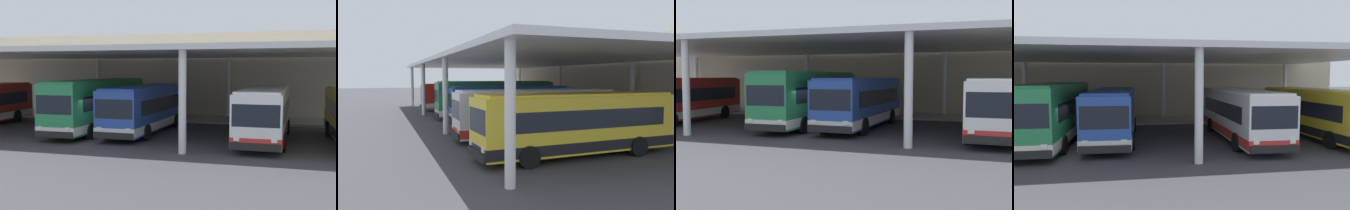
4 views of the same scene
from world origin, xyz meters
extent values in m
plane|color=#3D3D42|center=(0.00, 0.00, 0.00)|extent=(200.00, 200.00, 0.00)
cube|color=#A39E93|center=(0.00, 11.75, 0.09)|extent=(42.00, 4.50, 0.18)
cube|color=#C1B293|center=(0.00, 15.00, 3.76)|extent=(48.00, 1.60, 7.52)
cube|color=silver|center=(0.00, 5.50, 5.40)|extent=(40.00, 17.00, 0.30)
cylinder|color=silver|center=(-18.50, -2.50, 2.62)|extent=(0.40, 0.40, 5.25)
cylinder|color=silver|center=(-18.50, 13.50, 2.62)|extent=(0.40, 0.40, 5.25)
cylinder|color=silver|center=(-6.17, -2.50, 2.62)|extent=(0.40, 0.40, 5.25)
cylinder|color=silver|center=(-6.17, 13.50, 2.62)|extent=(0.40, 0.40, 5.25)
cylinder|color=silver|center=(6.17, -2.50, 2.62)|extent=(0.40, 0.40, 5.25)
cylinder|color=silver|center=(6.17, 13.50, 2.62)|extent=(0.40, 0.40, 5.25)
cylinder|color=silver|center=(18.50, -2.50, 2.62)|extent=(0.40, 0.40, 5.25)
cube|color=red|center=(-10.90, 3.11, 1.70)|extent=(3.09, 10.53, 2.70)
cube|color=white|center=(-10.90, 3.11, 0.70)|extent=(3.11, 10.55, 0.50)
cube|color=black|center=(-10.91, 3.26, 2.00)|extent=(3.03, 8.66, 0.90)
cube|color=black|center=(-10.60, -2.03, 2.05)|extent=(2.30, 0.25, 1.10)
cube|color=black|center=(-10.60, -2.12, 0.55)|extent=(2.46, 0.30, 0.36)
cube|color=red|center=(-10.90, 3.11, 3.11)|extent=(2.87, 10.10, 0.12)
cube|color=yellow|center=(-10.61, -2.00, 2.87)|extent=(1.75, 0.22, 0.28)
cube|color=white|center=(-11.50, -2.17, 0.90)|extent=(0.28, 0.10, 0.20)
cube|color=white|center=(-9.70, -2.06, 0.90)|extent=(0.28, 0.10, 0.20)
cylinder|color=black|center=(-11.94, -0.18, 0.50)|extent=(0.34, 1.01, 1.00)
cylinder|color=black|center=(-9.49, -0.04, 0.50)|extent=(0.34, 1.01, 1.00)
cylinder|color=black|center=(-12.29, 5.89, 0.50)|extent=(0.34, 1.01, 1.00)
cylinder|color=black|center=(-9.84, 6.03, 0.50)|extent=(0.34, 1.01, 1.00)
cube|color=#28844C|center=(-1.50, 3.71, 1.90)|extent=(2.66, 11.23, 3.10)
cube|color=white|center=(-1.50, 3.71, 0.70)|extent=(2.68, 11.25, 0.50)
cube|color=black|center=(-1.50, 3.86, 2.20)|extent=(2.67, 9.22, 0.90)
cube|color=black|center=(-1.58, -1.84, 2.25)|extent=(2.30, 0.15, 1.10)
cube|color=black|center=(-1.58, -1.93, 0.55)|extent=(2.45, 0.19, 0.36)
cube|color=#2A8B50|center=(-1.50, 3.71, 3.51)|extent=(2.45, 10.78, 0.12)
cube|color=yellow|center=(-1.58, -1.81, 3.27)|extent=(1.75, 0.14, 0.28)
cube|color=white|center=(-2.48, -1.91, 0.90)|extent=(0.28, 0.08, 0.20)
cube|color=white|center=(-0.68, -1.94, 0.90)|extent=(0.28, 0.08, 0.20)
cylinder|color=black|center=(-2.78, 0.25, 0.50)|extent=(0.29, 1.00, 1.00)
cylinder|color=black|center=(-0.33, 0.22, 0.50)|extent=(0.29, 1.00, 1.00)
cylinder|color=black|center=(-2.68, 6.80, 0.50)|extent=(0.29, 1.00, 1.00)
cylinder|color=black|center=(-0.23, 6.77, 0.50)|extent=(0.29, 1.00, 1.00)
cube|color=#284CA8|center=(2.02, 3.87, 1.70)|extent=(2.78, 10.46, 2.70)
cube|color=silver|center=(2.02, 3.87, 0.70)|extent=(2.80, 10.48, 0.50)
cube|color=black|center=(2.02, 4.02, 2.00)|extent=(2.77, 8.59, 0.90)
cube|color=black|center=(1.88, -1.28, 2.05)|extent=(2.30, 0.18, 1.10)
cube|color=black|center=(1.88, -1.37, 0.55)|extent=(2.45, 0.23, 0.36)
cube|color=#2A50B0|center=(2.02, 3.87, 3.11)|extent=(2.57, 10.04, 0.12)
cube|color=yellow|center=(1.88, -1.25, 2.87)|extent=(1.75, 0.17, 0.28)
cube|color=white|center=(0.98, -1.34, 0.90)|extent=(0.28, 0.09, 0.20)
cube|color=white|center=(2.78, -1.39, 0.90)|extent=(0.28, 0.09, 0.20)
cylinder|color=black|center=(0.71, 0.68, 0.50)|extent=(0.31, 1.01, 1.00)
cylinder|color=black|center=(3.16, 0.61, 0.50)|extent=(0.31, 1.01, 1.00)
cylinder|color=black|center=(0.87, 6.76, 0.50)|extent=(0.31, 1.01, 1.00)
cylinder|color=black|center=(3.32, 6.69, 0.50)|extent=(0.31, 1.01, 1.00)
cube|color=white|center=(9.94, 2.61, 1.70)|extent=(2.77, 10.46, 2.70)
cube|color=red|center=(9.94, 2.61, 0.70)|extent=(2.79, 10.48, 0.50)
cube|color=black|center=(9.95, 2.76, 2.00)|extent=(2.76, 8.59, 0.90)
cube|color=black|center=(9.81, -2.53, 2.05)|extent=(2.30, 0.18, 1.10)
cube|color=black|center=(9.81, -2.62, 0.55)|extent=(2.45, 0.22, 0.36)
cube|color=white|center=(9.94, 2.61, 3.11)|extent=(2.56, 10.04, 0.12)
cube|color=yellow|center=(9.81, -2.50, 2.87)|extent=(1.75, 0.17, 0.28)
cube|color=white|center=(8.91, -2.59, 0.90)|extent=(0.28, 0.09, 0.20)
cube|color=white|center=(10.71, -2.64, 0.90)|extent=(0.28, 0.09, 0.20)
cylinder|color=black|center=(8.63, -0.58, 0.50)|extent=(0.31, 1.01, 1.00)
cylinder|color=black|center=(11.08, -0.64, 0.50)|extent=(0.31, 1.01, 1.00)
cylinder|color=black|center=(8.79, 5.51, 0.50)|extent=(0.31, 1.01, 1.00)
cylinder|color=black|center=(11.24, 5.44, 0.50)|extent=(0.31, 1.01, 1.00)
cube|color=yellow|center=(15.07, 2.41, 1.70)|extent=(2.81, 10.47, 2.70)
cube|color=black|center=(15.07, 2.41, 0.70)|extent=(2.83, 10.49, 0.50)
cube|color=black|center=(15.07, 2.56, 2.00)|extent=(2.79, 8.60, 0.90)
cube|color=black|center=(15.23, -2.74, 2.05)|extent=(2.30, 0.19, 1.10)
cube|color=black|center=(15.23, -2.83, 0.55)|extent=(2.45, 0.23, 0.36)
cube|color=yellow|center=(15.07, 2.41, 3.11)|extent=(2.59, 10.05, 0.12)
cube|color=yellow|center=(15.22, -2.71, 2.87)|extent=(1.75, 0.17, 0.28)
cube|color=white|center=(14.33, -2.85, 0.90)|extent=(0.28, 0.09, 0.20)
cube|color=white|center=(16.13, -2.79, 0.90)|extent=(0.28, 0.09, 0.20)
cylinder|color=black|center=(13.94, -0.85, 0.50)|extent=(0.31, 1.01, 1.00)
cylinder|color=black|center=(16.39, -0.78, 0.50)|extent=(0.31, 1.01, 1.00)
cylinder|color=black|center=(13.76, 5.23, 0.50)|extent=(0.31, 1.01, 1.00)
cylinder|color=black|center=(16.21, 5.30, 0.50)|extent=(0.31, 1.01, 1.00)
cube|color=#4C515B|center=(-5.91, 11.75, 0.63)|extent=(1.80, 0.44, 0.08)
cube|color=#4C515B|center=(-5.91, 11.95, 0.88)|extent=(1.80, 0.06, 0.44)
cube|color=#2D2D33|center=(-6.61, 11.75, 0.41)|extent=(0.10, 0.36, 0.45)
cube|color=#2D2D33|center=(-5.21, 11.75, 0.41)|extent=(0.10, 0.36, 0.45)
cylinder|color=#236638|center=(-9.74, 11.51, 0.63)|extent=(0.48, 0.48, 0.90)
cylinder|color=black|center=(-9.74, 11.51, 1.12)|extent=(0.52, 0.52, 0.08)
camera|label=1|loc=(11.38, -22.90, 4.29)|focal=44.85mm
camera|label=2|loc=(29.54, -6.80, 3.97)|focal=36.25mm
camera|label=3|loc=(9.49, -20.81, 3.26)|focal=43.55mm
camera|label=4|loc=(3.13, -16.38, 3.96)|focal=33.70mm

